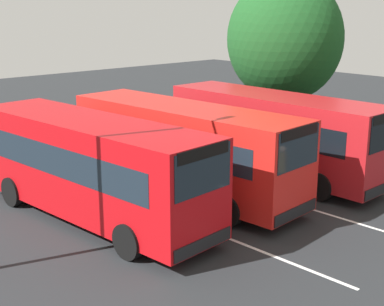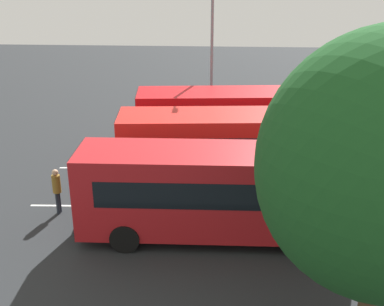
{
  "view_description": "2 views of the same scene",
  "coord_description": "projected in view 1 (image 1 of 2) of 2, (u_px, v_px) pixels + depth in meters",
  "views": [
    {
      "loc": [
        13.64,
        -12.64,
        6.64
      ],
      "look_at": [
        -0.21,
        -0.1,
        1.6
      ],
      "focal_mm": 51.9,
      "sensor_mm": 36.0,
      "label": 1
    },
    {
      "loc": [
        0.03,
        19.01,
        9.2
      ],
      "look_at": [
        1.06,
        0.64,
        1.8
      ],
      "focal_mm": 45.56,
      "sensor_mm": 36.0,
      "label": 2
    }
  ],
  "objects": [
    {
      "name": "depot_tree",
      "position": [
        284.0,
        39.0,
        26.96
      ],
      "size": [
        5.86,
        5.27,
        8.07
      ],
      "color": "#4C3823",
      "rests_on": "ground"
    },
    {
      "name": "bus_center_right",
      "position": [
        275.0,
        132.0,
        21.74
      ],
      "size": [
        9.4,
        2.63,
        3.23
      ],
      "rotation": [
        0.0,
        0.0,
        0.01
      ],
      "color": "#AD191E",
      "rests_on": "ground"
    },
    {
      "name": "ground_plane",
      "position": [
        198.0,
        197.0,
        19.68
      ],
      "size": [
        71.65,
        71.65,
        0.0
      ],
      "primitive_type": "plane",
      "color": "#232628"
    },
    {
      "name": "lane_stripe_inner_left",
      "position": [
        235.0,
        186.0,
        20.9
      ],
      "size": [
        14.89,
        0.65,
        0.01
      ],
      "primitive_type": "cube",
      "rotation": [
        0.0,
        0.0,
        0.04
      ],
      "color": "silver",
      "rests_on": "ground"
    },
    {
      "name": "bus_center_left",
      "position": [
        185.0,
        147.0,
        19.45
      ],
      "size": [
        9.52,
        3.08,
        3.23
      ],
      "rotation": [
        0.0,
        0.0,
        0.08
      ],
      "color": "red",
      "rests_on": "ground"
    },
    {
      "name": "bus_far_left",
      "position": [
        92.0,
        166.0,
        17.22
      ],
      "size": [
        9.53,
        3.15,
        3.23
      ],
      "rotation": [
        0.0,
        0.0,
        0.08
      ],
      "color": "#B70C11",
      "rests_on": "ground"
    },
    {
      "name": "lane_stripe_outer_left",
      "position": [
        157.0,
        210.0,
        18.47
      ],
      "size": [
        14.89,
        0.65,
        0.01
      ],
      "primitive_type": "cube",
      "rotation": [
        0.0,
        0.0,
        0.04
      ],
      "color": "silver",
      "rests_on": "ground"
    }
  ]
}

